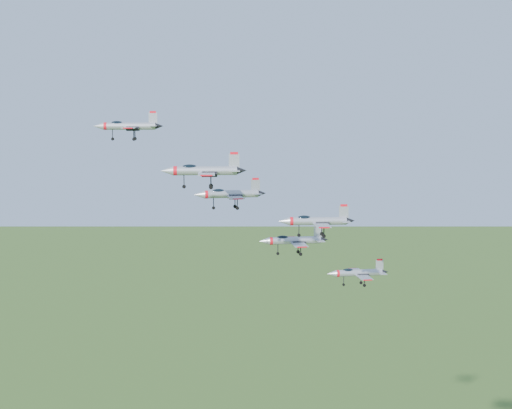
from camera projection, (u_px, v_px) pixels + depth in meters
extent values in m
cylinder|color=#9A9DA5|center=(130.00, 126.00, 137.66)|extent=(9.98, 1.94, 1.43)
cone|color=#9A9DA5|center=(98.00, 126.00, 137.23)|extent=(2.06, 1.53, 1.43)
cone|color=black|center=(159.00, 126.00, 138.06)|extent=(1.60, 1.30, 1.22)
ellipsoid|color=black|center=(117.00, 123.00, 137.42)|extent=(2.48, 1.15, 0.91)
cube|color=#9A9DA5|center=(129.00, 128.00, 134.65)|extent=(2.78, 4.97, 0.15)
cube|color=#9A9DA5|center=(132.00, 127.00, 140.76)|extent=(2.78, 4.97, 0.15)
cube|color=#9A9DA5|center=(153.00, 118.00, 137.79)|extent=(1.66, 0.22, 2.32)
cube|color=red|center=(153.00, 112.00, 137.64)|extent=(1.22, 0.22, 0.39)
cylinder|color=#9A9DA5|center=(231.00, 194.00, 122.74)|extent=(9.43, 2.12, 1.35)
cone|color=#9A9DA5|center=(199.00, 195.00, 121.61)|extent=(1.97, 1.50, 1.35)
cone|color=black|center=(262.00, 193.00, 123.84)|extent=(1.54, 1.26, 1.15)
ellipsoid|color=black|center=(218.00, 191.00, 122.22)|extent=(2.36, 1.16, 0.86)
cube|color=#9A9DA5|center=(236.00, 197.00, 119.99)|extent=(2.76, 4.75, 0.15)
cube|color=#9A9DA5|center=(230.00, 194.00, 125.64)|extent=(2.76, 4.75, 0.15)
cube|color=#9A9DA5|center=(256.00, 185.00, 123.43)|extent=(1.56, 0.25, 2.18)
cube|color=red|center=(256.00, 179.00, 123.29)|extent=(1.15, 0.24, 0.36)
cylinder|color=#9A9DA5|center=(205.00, 171.00, 110.94)|extent=(10.00, 2.05, 1.43)
cone|color=#9A9DA5|center=(167.00, 171.00, 110.58)|extent=(2.07, 1.56, 1.43)
cone|color=black|center=(242.00, 170.00, 111.28)|extent=(1.62, 1.31, 1.22)
ellipsoid|color=black|center=(190.00, 167.00, 110.72)|extent=(2.49, 1.18, 0.91)
cube|color=#9A9DA5|center=(206.00, 174.00, 107.92)|extent=(2.84, 5.00, 0.15)
cube|color=#9A9DA5|center=(207.00, 171.00, 114.04)|extent=(2.84, 5.00, 0.15)
cube|color=#9A9DA5|center=(234.00, 161.00, 111.02)|extent=(1.66, 0.24, 2.32)
cube|color=red|center=(234.00, 153.00, 110.87)|extent=(1.22, 0.23, 0.39)
cylinder|color=#9A9DA5|center=(295.00, 240.00, 137.99)|extent=(10.08, 1.66, 1.45)
cone|color=#9A9DA5|center=(264.00, 241.00, 137.14)|extent=(2.04, 1.49, 1.45)
cone|color=black|center=(324.00, 240.00, 138.82)|extent=(1.59, 1.27, 1.23)
ellipsoid|color=black|center=(282.00, 238.00, 137.58)|extent=(2.48, 1.09, 0.92)
cube|color=#9A9DA5|center=(299.00, 245.00, 134.99)|extent=(2.67, 4.97, 0.16)
cube|color=#9A9DA5|center=(293.00, 239.00, 141.13)|extent=(2.67, 4.97, 0.16)
cube|color=#9A9DA5|center=(318.00, 232.00, 138.46)|extent=(1.68, 0.17, 2.35)
cube|color=red|center=(318.00, 226.00, 138.30)|extent=(1.23, 0.18, 0.39)
cylinder|color=#9A9DA5|center=(318.00, 221.00, 115.05)|extent=(9.29, 1.91, 1.33)
cone|color=#9A9DA5|center=(284.00, 221.00, 114.72)|extent=(1.93, 1.45, 1.33)
cone|color=black|center=(351.00, 221.00, 115.37)|extent=(1.50, 1.22, 1.13)
ellipsoid|color=black|center=(304.00, 218.00, 114.85)|extent=(2.31, 1.10, 0.85)
cube|color=#9A9DA5|center=(322.00, 225.00, 112.25)|extent=(2.64, 4.65, 0.14)
cube|color=#9A9DA5|center=(317.00, 220.00, 117.94)|extent=(2.64, 4.65, 0.14)
cube|color=#9A9DA5|center=(344.00, 212.00, 115.13)|extent=(1.54, 0.22, 2.15)
cube|color=red|center=(344.00, 205.00, 114.99)|extent=(1.13, 0.21, 0.36)
cylinder|color=#9A9DA5|center=(359.00, 273.00, 131.86)|extent=(8.69, 1.47, 1.25)
cone|color=#9A9DA5|center=(332.00, 274.00, 131.10)|extent=(1.76, 1.30, 1.25)
cone|color=black|center=(385.00, 272.00, 132.60)|extent=(1.37, 1.10, 1.06)
ellipsoid|color=black|center=(348.00, 271.00, 131.49)|extent=(2.14, 0.95, 0.79)
cube|color=#9A9DA5|center=(364.00, 277.00, 129.28)|extent=(2.32, 4.29, 0.13)
cube|color=#9A9DA5|center=(356.00, 271.00, 134.57)|extent=(2.32, 4.29, 0.13)
cube|color=#9A9DA5|center=(380.00, 265.00, 132.28)|extent=(1.45, 0.15, 2.02)
cube|color=red|center=(380.00, 260.00, 132.15)|extent=(1.06, 0.16, 0.34)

